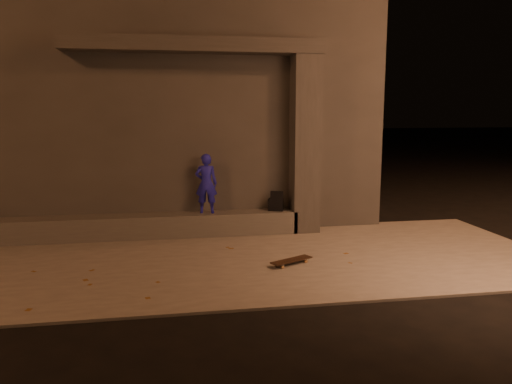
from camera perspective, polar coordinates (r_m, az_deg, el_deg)
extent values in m
plane|color=black|center=(6.77, -0.22, -12.79)|extent=(120.00, 120.00, 0.00)
cube|color=#69635C|center=(8.63, -2.47, -7.71)|extent=(11.00, 4.40, 0.04)
cube|color=#3A3734|center=(12.68, -9.79, 9.45)|extent=(9.00, 5.00, 5.20)
cube|color=#504E49|center=(10.20, -12.18, -3.81)|extent=(6.00, 0.55, 0.45)
cube|color=#3A3734|center=(10.33, 5.61, 5.37)|extent=(0.55, 0.55, 3.60)
cube|color=#3A3734|center=(10.07, -6.95, 16.30)|extent=(5.00, 0.70, 0.28)
imported|color=#1D1BB0|center=(10.06, -5.72, 0.98)|extent=(0.48, 0.35, 1.20)
cube|color=black|center=(10.35, 2.30, -1.45)|extent=(0.35, 0.28, 0.25)
cube|color=black|center=(10.31, 2.30, -0.30)|extent=(0.26, 0.12, 0.18)
cube|color=black|center=(8.28, 4.08, -7.76)|extent=(0.77, 0.53, 0.02)
cylinder|color=#A57442|center=(8.52, 5.05, -7.65)|extent=(0.06, 0.05, 0.05)
cylinder|color=#A57442|center=(8.41, 5.73, -7.88)|extent=(0.06, 0.05, 0.05)
cylinder|color=#A57442|center=(8.19, 2.38, -8.31)|extent=(0.06, 0.05, 0.05)
cylinder|color=#A57442|center=(8.09, 3.05, -8.56)|extent=(0.06, 0.05, 0.05)
cube|color=#99999E|center=(8.45, 5.39, -7.55)|extent=(0.12, 0.16, 0.02)
cube|color=#99999E|center=(8.13, 2.71, -8.22)|extent=(0.12, 0.16, 0.02)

